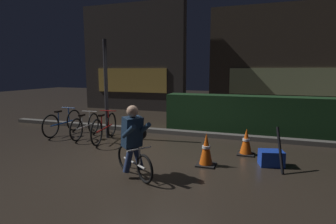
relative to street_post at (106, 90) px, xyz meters
The scene contains 14 objects.
ground_plane 2.52m from the street_post, 34.09° to the right, with size 40.00×40.00×0.00m, color #2D261E.
sidewalk_curb 2.40m from the street_post, 29.42° to the left, with size 12.00×0.24×0.12m, color #56544F.
hedge_row 4.12m from the street_post, 28.00° to the left, with size 4.80×0.70×1.11m, color #19381C.
storefront_left 5.70m from the street_post, 108.74° to the left, with size 5.01×0.54×4.88m.
storefront_right 7.68m from the street_post, 51.85° to the left, with size 5.97×0.54×4.54m.
street_post is the anchor object (origin of this frame).
parked_bike_leftmost 1.76m from the street_post, behind, with size 0.46×1.63×0.75m.
parked_bike_left_mid 1.19m from the street_post, 166.28° to the right, with size 0.46×1.51×0.70m.
parked_bike_center_left 1.03m from the street_post, 70.64° to the right, with size 0.46×1.66×0.77m.
traffic_cone_near 3.42m from the street_post, 23.44° to the right, with size 0.36×0.36×0.65m.
traffic_cone_far 3.85m from the street_post, ahead, with size 0.36×0.36×0.59m.
blue_crate 4.45m from the street_post, 12.11° to the right, with size 0.44×0.32×0.30m, color #193DB7.
cyclist 3.02m from the street_post, 49.16° to the right, with size 1.01×0.73×1.25m.
closed_umbrella 4.57m from the street_post, 14.90° to the right, with size 0.05×0.05×0.85m, color black.
Camera 1 is at (2.17, -5.06, 1.81)m, focal length 28.62 mm.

